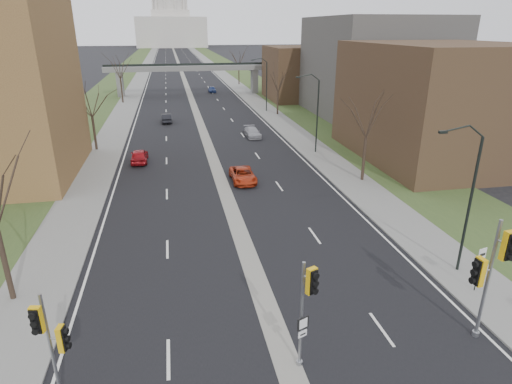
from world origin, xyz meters
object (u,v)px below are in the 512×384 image
object	(u,v)px
signal_pole_right	(491,266)
car_left_far	(166,118)
signal_pole_median	(307,299)
car_right_far	(212,89)
car_right_mid	(252,132)
signal_pole_left	(50,336)
speed_limit_sign	(480,262)
car_left_near	(139,156)
car_right_near	(243,175)

from	to	relation	value
signal_pole_right	car_left_far	xyz separation A→B (m)	(-13.82, 51.75, -3.24)
signal_pole_median	car_right_far	size ratio (longest dim) A/B	1.36
signal_pole_right	car_right_mid	distance (m)	40.44
signal_pole_right	car_right_mid	size ratio (longest dim) A/B	1.39
signal_pole_left	car_right_mid	xyz separation A→B (m)	(15.05, 40.22, -2.49)
signal_pole_left	car_right_far	xyz separation A→B (m)	(14.01, 82.41, -2.49)
speed_limit_sign	car_right_mid	world-z (taller)	speed_limit_sign
car_left_near	car_left_far	world-z (taller)	car_left_near
speed_limit_sign	car_left_near	bearing A→B (deg)	110.01
car_left_far	car_right_mid	world-z (taller)	car_left_far
car_left_far	car_right_far	xyz separation A→B (m)	(9.96, 30.65, -0.03)
car_right_mid	signal_pole_median	bearing A→B (deg)	-99.60
car_right_mid	car_right_far	world-z (taller)	car_right_far
signal_pole_left	signal_pole_median	xyz separation A→B (m)	(9.57, -0.18, 0.38)
car_left_far	car_left_near	bearing A→B (deg)	80.11
signal_pole_right	car_right_near	world-z (taller)	signal_pole_right
car_left_near	speed_limit_sign	bearing A→B (deg)	124.61
car_right_far	speed_limit_sign	bearing A→B (deg)	-86.90
car_right_far	signal_pole_left	bearing A→B (deg)	-101.13
signal_pole_median	car_right_far	distance (m)	82.75
car_left_far	car_right_near	size ratio (longest dim) A/B	0.87
signal_pole_left	car_left_near	distance (m)	31.73
signal_pole_left	car_right_mid	distance (m)	43.02
signal_pole_right	car_left_far	bearing A→B (deg)	100.19
car_left_near	car_right_far	world-z (taller)	car_left_near
car_right_mid	car_right_far	size ratio (longest dim) A/B	1.16
signal_pole_left	speed_limit_sign	world-z (taller)	signal_pole_left
car_left_near	car_right_mid	distance (m)	16.33
signal_pole_left	speed_limit_sign	xyz separation A→B (m)	(20.33, 3.39, -1.23)
speed_limit_sign	car_left_near	size ratio (longest dim) A/B	0.61
signal_pole_median	signal_pole_right	distance (m)	8.31
car_left_near	car_left_far	distance (m)	20.35
car_right_mid	car_left_far	bearing A→B (deg)	131.77
car_left_near	car_right_far	size ratio (longest dim) A/B	1.14
speed_limit_sign	car_right_near	world-z (taller)	speed_limit_sign
speed_limit_sign	car_right_far	size ratio (longest dim) A/B	0.70
signal_pole_left	car_left_near	world-z (taller)	signal_pole_left
signal_pole_median	signal_pole_right	xyz separation A→B (m)	(8.30, 0.19, 0.41)
signal_pole_left	car_right_far	distance (m)	83.63
signal_pole_right	car_right_mid	bearing A→B (deg)	89.24
signal_pole_left	car_right_near	world-z (taller)	signal_pole_left
signal_pole_median	car_left_far	xyz separation A→B (m)	(-5.52, 51.94, -2.83)
car_left_far	car_right_mid	bearing A→B (deg)	131.86
signal_pole_left	car_right_far	size ratio (longest dim) A/B	1.29
car_left_near	car_left_far	size ratio (longest dim) A/B	1.05
signal_pole_left	car_right_far	world-z (taller)	signal_pole_left
signal_pole_right	car_left_near	xyz separation A→B (m)	(-16.69, 31.60, -3.18)
car_right_mid	signal_pole_right	bearing A→B (deg)	-87.86
speed_limit_sign	car_right_near	bearing A→B (deg)	100.88
signal_pole_median	speed_limit_sign	distance (m)	11.45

